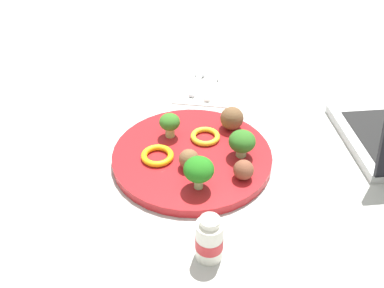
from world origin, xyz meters
name	(u,v)px	position (x,y,z in m)	size (l,w,h in m)	color
ground_plane	(192,160)	(0.00, 0.00, 0.00)	(4.00, 4.00, 0.00)	#B2B2AD
plate	(192,157)	(0.00, 0.00, 0.01)	(0.28, 0.28, 0.02)	red
broccoli_floret_center	(199,170)	(-0.08, -0.02, 0.05)	(0.05, 0.05, 0.06)	#A1CD80
broccoli_floret_front_left	(242,142)	(0.01, -0.09, 0.05)	(0.05, 0.05, 0.05)	#9BCA82
broccoli_floret_front_right	(170,123)	(0.05, 0.05, 0.04)	(0.04, 0.04, 0.05)	#ADC678
meatball_near_rim	(244,170)	(-0.05, -0.09, 0.03)	(0.03, 0.03, 0.03)	brown
meatball_far_rim	(232,118)	(0.09, -0.06, 0.04)	(0.04, 0.04, 0.04)	brown
meatball_front_right	(190,159)	(-0.04, 0.00, 0.03)	(0.03, 0.03, 0.03)	brown
pepper_ring_center	(205,136)	(0.05, -0.02, 0.02)	(0.05, 0.05, 0.01)	yellow
pepper_ring_back_right	(157,156)	(-0.02, 0.06, 0.02)	(0.06, 0.06, 0.01)	yellow
napkin	(205,85)	(0.26, 0.01, 0.00)	(0.17, 0.12, 0.01)	white
fork	(198,81)	(0.27, 0.02, 0.01)	(0.12, 0.03, 0.01)	silver
knife	(214,82)	(0.27, -0.01, 0.01)	(0.15, 0.03, 0.01)	white
yogurt_bottle	(209,240)	(-0.21, -0.05, 0.03)	(0.04, 0.04, 0.07)	white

